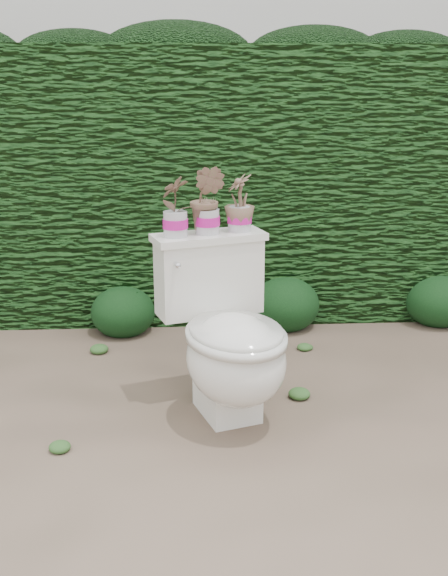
{
  "coord_description": "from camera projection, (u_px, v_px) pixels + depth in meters",
  "views": [
    {
      "loc": [
        -0.04,
        -2.92,
        1.5
      ],
      "look_at": [
        0.13,
        0.1,
        0.55
      ],
      "focal_mm": 45.0,
      "sensor_mm": 36.0,
      "label": 1
    }
  ],
  "objects": [
    {
      "name": "toilet",
      "position": [
        229.0,
        341.0,
        3.11
      ],
      "size": [
        0.64,
        0.79,
        0.78
      ],
      "rotation": [
        0.0,
        0.0,
        0.32
      ],
      "color": "white",
      "rests_on": "ground"
    },
    {
      "name": "potted_plant_center",
      "position": [
        207.0,
        201.0,
        3.15
      ],
      "size": [
        0.2,
        0.19,
        0.29
      ],
      "primitive_type": "imported",
      "rotation": [
        0.0,
        0.0,
        5.79
      ],
      "color": "#3C7925",
      "rests_on": "toilet"
    },
    {
      "name": "hedge",
      "position": [
        190.0,
        179.0,
        4.52
      ],
      "size": [
        8.0,
        1.0,
        1.6
      ],
      "primitive_type": "cube",
      "color": "#265B1E",
      "rests_on": "ground"
    },
    {
      "name": "liriope_clump_3",
      "position": [
        285.0,
        300.0,
        4.25
      ],
      "size": [
        0.41,
        0.41,
        0.33
      ],
      "primitive_type": "ellipsoid",
      "color": "#153D15",
      "rests_on": "ground"
    },
    {
      "name": "liriope_clump_2",
      "position": [
        123.0,
        307.0,
        4.16
      ],
      "size": [
        0.37,
        0.37,
        0.3
      ],
      "primitive_type": "ellipsoid",
      "color": "#153D15",
      "rests_on": "ground"
    },
    {
      "name": "ground",
      "position": [
        197.0,
        412.0,
        3.24
      ],
      "size": [
        60.0,
        60.0,
        0.0
      ],
      "primitive_type": "plane",
      "color": "gray",
      "rests_on": "ground"
    },
    {
      "name": "potted_plant_left",
      "position": [
        175.0,
        208.0,
        3.1
      ],
      "size": [
        0.16,
        0.16,
        0.25
      ],
      "primitive_type": "imported",
      "rotation": [
        0.0,
        0.0,
        3.91
      ],
      "color": "#3C7925",
      "rests_on": "toilet"
    },
    {
      "name": "house_wall",
      "position": [
        236.0,
        18.0,
        8.39
      ],
      "size": [
        8.0,
        3.5,
        4.0
      ],
      "primitive_type": "cube",
      "color": "silver",
      "rests_on": "ground"
    },
    {
      "name": "potted_plant_right",
      "position": [
        240.0,
        204.0,
        3.21
      ],
      "size": [
        0.15,
        0.15,
        0.24
      ],
      "primitive_type": "imported",
      "rotation": [
        0.0,
        0.0,
        4.85
      ],
      "color": "#3C7925",
      "rests_on": "toilet"
    },
    {
      "name": "liriope_clump_4",
      "position": [
        439.0,
        296.0,
        4.32
      ],
      "size": [
        0.4,
        0.4,
        0.32
      ],
      "primitive_type": "ellipsoid",
      "color": "#153D15",
      "rests_on": "ground"
    }
  ]
}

